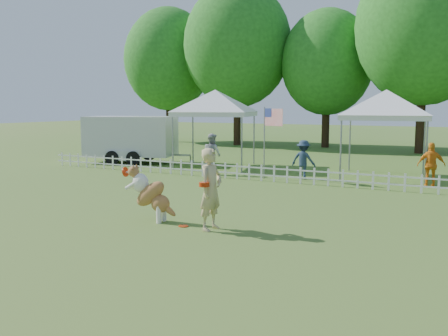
# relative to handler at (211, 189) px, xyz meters

# --- Properties ---
(ground) EXTENTS (120.00, 120.00, 0.00)m
(ground) POSITION_rel_handler_xyz_m (-1.18, 0.16, -0.91)
(ground) COLOR #386A21
(ground) RESTS_ON ground
(picket_fence) EXTENTS (22.00, 0.08, 0.60)m
(picket_fence) POSITION_rel_handler_xyz_m (-1.18, 7.16, -0.61)
(picket_fence) COLOR silver
(picket_fence) RESTS_ON ground
(handler) EXTENTS (0.50, 0.70, 1.82)m
(handler) POSITION_rel_handler_xyz_m (0.00, 0.00, 0.00)
(handler) COLOR tan
(handler) RESTS_ON ground
(dog) EXTENTS (1.30, 0.50, 1.32)m
(dog) POSITION_rel_handler_xyz_m (-1.68, 0.07, -0.25)
(dog) COLOR brown
(dog) RESTS_ON ground
(frisbee_on_turf) EXTENTS (0.30, 0.30, 0.02)m
(frisbee_on_turf) POSITION_rel_handler_xyz_m (-0.71, -0.03, -0.90)
(frisbee_on_turf) COLOR red
(frisbee_on_turf) RESTS_ON ground
(canopy_tent_left) EXTENTS (3.99, 3.99, 3.37)m
(canopy_tent_left) POSITION_rel_handler_xyz_m (-5.49, 10.10, 0.77)
(canopy_tent_left) COLOR silver
(canopy_tent_left) RESTS_ON ground
(canopy_tent_right) EXTENTS (3.56, 3.56, 3.28)m
(canopy_tent_right) POSITION_rel_handler_xyz_m (1.83, 10.29, 0.73)
(canopy_tent_right) COLOR silver
(canopy_tent_right) RESTS_ON ground
(cargo_trailer) EXTENTS (5.62, 3.69, 2.28)m
(cargo_trailer) POSITION_rel_handler_xyz_m (-9.87, 9.60, 0.23)
(cargo_trailer) COLOR silver
(cargo_trailer) RESTS_ON ground
(flag_pole) EXTENTS (0.99, 0.53, 2.70)m
(flag_pole) POSITION_rel_handler_xyz_m (-2.09, 7.75, 0.44)
(flag_pole) COLOR gray
(flag_pole) RESTS_ON ground
(spectator_a) EXTENTS (0.98, 0.89, 1.64)m
(spectator_a) POSITION_rel_handler_xyz_m (-4.42, 7.90, -0.09)
(spectator_a) COLOR #A2A3A8
(spectator_a) RESTS_ON ground
(spectator_b) EXTENTS (0.99, 0.62, 1.46)m
(spectator_b) POSITION_rel_handler_xyz_m (-0.75, 8.36, -0.18)
(spectator_b) COLOR #223449
(spectator_b) RESTS_ON ground
(spectator_c) EXTENTS (0.95, 0.55, 1.52)m
(spectator_c) POSITION_rel_handler_xyz_m (3.69, 8.55, -0.15)
(spectator_c) COLOR orange
(spectator_c) RESTS_ON ground
(tree_far_left) EXTENTS (6.60, 6.60, 11.00)m
(tree_far_left) POSITION_rel_handler_xyz_m (-16.18, 22.16, 4.59)
(tree_far_left) COLOR #22621C
(tree_far_left) RESTS_ON ground
(tree_left) EXTENTS (7.40, 7.40, 12.00)m
(tree_left) POSITION_rel_handler_xyz_m (-10.18, 21.66, 5.09)
(tree_left) COLOR #22621C
(tree_left) RESTS_ON ground
(tree_center_left) EXTENTS (6.00, 6.00, 9.80)m
(tree_center_left) POSITION_rel_handler_xyz_m (-4.18, 22.66, 3.99)
(tree_center_left) COLOR #22621C
(tree_center_left) RESTS_ON ground
(tree_center_right) EXTENTS (7.60, 7.60, 12.60)m
(tree_center_right) POSITION_rel_handler_xyz_m (1.82, 21.16, 5.39)
(tree_center_right) COLOR #22621C
(tree_center_right) RESTS_ON ground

